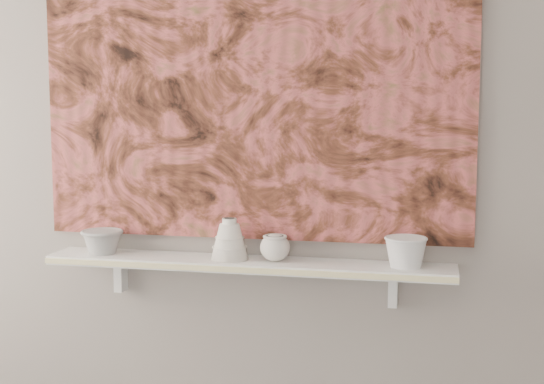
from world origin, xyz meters
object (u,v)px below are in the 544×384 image
(shelf, at_px, (247,264))
(cup_cream, at_px, (275,248))
(bell_vessel, at_px, (230,239))
(bowl_grey, at_px, (102,241))
(bowl_white, at_px, (406,252))
(painting, at_px, (252,79))

(shelf, xyz_separation_m, cup_cream, (0.10, 0.00, 0.06))
(cup_cream, distance_m, bell_vessel, 0.16)
(shelf, distance_m, bowl_grey, 0.53)
(bell_vessel, xyz_separation_m, bowl_white, (0.59, 0.00, -0.02))
(cup_cream, xyz_separation_m, bell_vessel, (-0.16, 0.00, 0.02))
(cup_cream, xyz_separation_m, bowl_white, (0.43, 0.00, 0.00))
(shelf, relative_size, bowl_grey, 9.36)
(shelf, bearing_deg, cup_cream, 0.00)
(painting, relative_size, cup_cream, 14.82)
(shelf, xyz_separation_m, bowl_white, (0.53, 0.00, 0.07))
(bowl_white, bearing_deg, bowl_grey, 180.00)
(cup_cream, bearing_deg, bowl_white, 0.00)
(shelf, relative_size, bowl_white, 10.05)
(painting, relative_size, bowl_white, 10.77)
(shelf, relative_size, cup_cream, 13.83)
(painting, height_order, bell_vessel, painting)
(bell_vessel, bearing_deg, shelf, 0.00)
(shelf, bearing_deg, bowl_white, 0.00)
(painting, bearing_deg, bowl_white, -8.61)
(painting, bearing_deg, bell_vessel, -127.07)
(bowl_grey, height_order, cup_cream, cup_cream)
(bowl_white, bearing_deg, cup_cream, 180.00)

